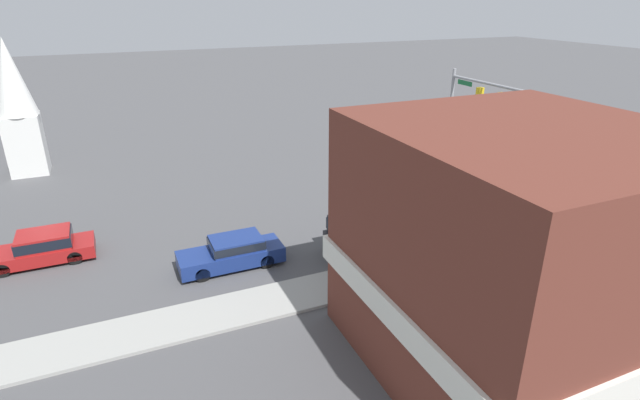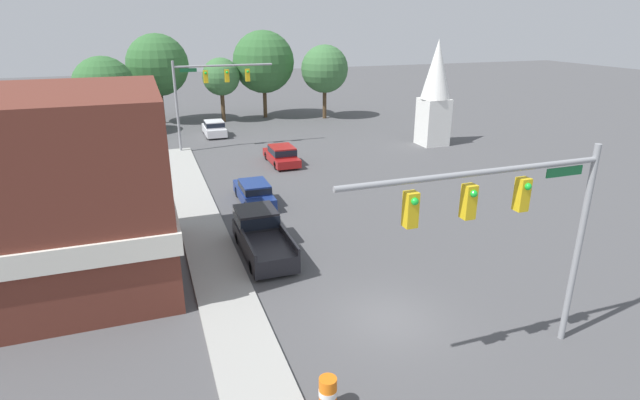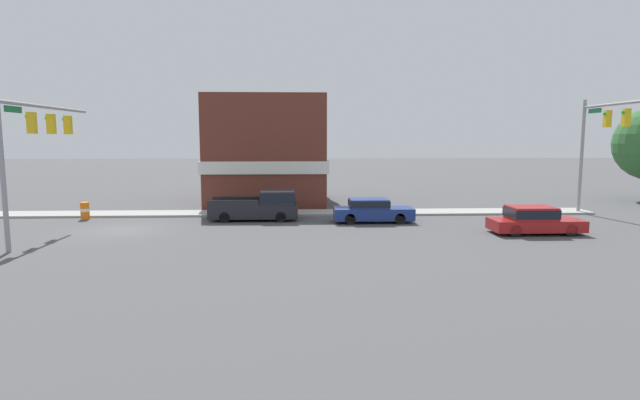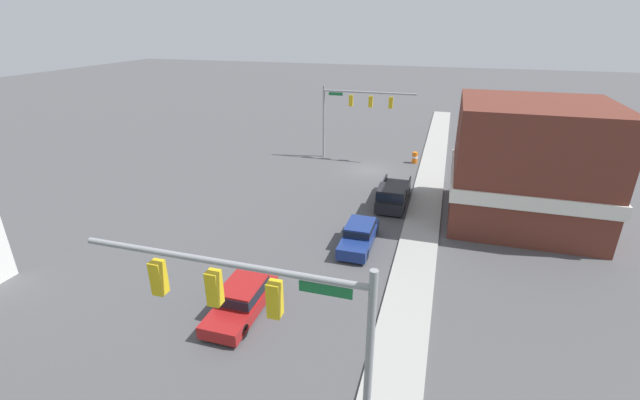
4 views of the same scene
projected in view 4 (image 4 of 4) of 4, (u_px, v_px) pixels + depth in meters
The scene contains 9 objects.
ground_plane at pixel (369, 171), 40.34m from camera, with size 200.00×200.00×0.00m, color #4C4C4F.
sidewalk_curb at pixel (431, 176), 38.80m from camera, with size 2.40×60.00×0.14m.
near_signal_assembly at pixel (354, 106), 41.63m from camera, with size 9.07×0.49×7.25m.
far_signal_assembly at pixel (269, 316), 11.62m from camera, with size 8.50×0.49×7.70m.
car_lead at pixel (359, 234), 26.76m from camera, with size 1.76×4.84×1.45m.
car_oncoming at pixel (242, 298), 20.59m from camera, with size 1.91×4.83×1.49m.
pickup_truck_parked at pixel (393, 195), 32.35m from camera, with size 2.08×5.52×1.87m.
construction_barrel at pixel (415, 158), 42.28m from camera, with size 0.55×0.55×1.10m.
corner_brick_building at pixel (528, 166), 28.92m from camera, with size 9.79×9.23×8.32m.
Camera 4 is at (-6.59, 37.93, 13.18)m, focal length 24.00 mm.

